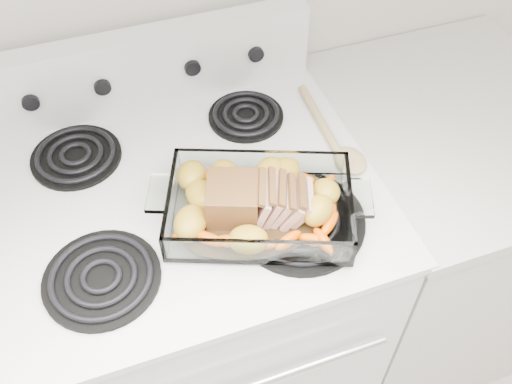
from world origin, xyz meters
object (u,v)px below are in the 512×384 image
object	(u,v)px
electric_range	(200,302)
counter_right	(421,237)
baking_dish	(260,210)
pork_roast	(250,203)

from	to	relation	value
electric_range	counter_right	size ratio (longest dim) A/B	1.20
electric_range	baking_dish	distance (m)	0.51
counter_right	pork_roast	size ratio (longest dim) A/B	4.69
pork_roast	electric_range	bearing A→B (deg)	144.90
counter_right	baking_dish	bearing A→B (deg)	-167.22
counter_right	electric_range	bearing A→B (deg)	179.90
counter_right	pork_roast	world-z (taller)	pork_roast
counter_right	pork_roast	bearing A→B (deg)	-167.65
counter_right	baking_dish	world-z (taller)	baking_dish
electric_range	baking_dish	size ratio (longest dim) A/B	3.27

